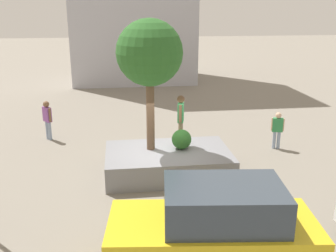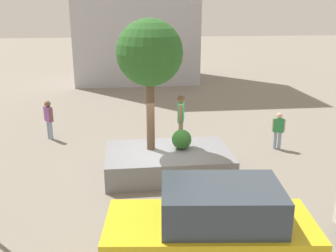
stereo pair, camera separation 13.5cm
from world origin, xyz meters
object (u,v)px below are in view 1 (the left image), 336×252
(plaza_tree, at_px, (150,54))
(skateboarder, at_px, (181,116))
(skateboard, at_px, (180,144))
(bystander_watching, at_px, (277,128))
(planter_ledge, at_px, (168,162))
(taxi_cab, at_px, (215,229))
(passerby_with_bag, at_px, (47,118))

(plaza_tree, height_order, skateboarder, plaza_tree)
(skateboard, xyz_separation_m, bystander_watching, (-4.19, -1.36, -0.00))
(planter_ledge, bearing_deg, taxi_cab, 93.63)
(taxi_cab, relative_size, passerby_with_bag, 2.69)
(planter_ledge, distance_m, bystander_watching, 5.08)
(planter_ledge, bearing_deg, plaza_tree, -26.60)
(passerby_with_bag, bearing_deg, planter_ledge, 138.08)
(plaza_tree, bearing_deg, passerby_with_bag, -43.60)
(planter_ledge, height_order, bystander_watching, bystander_watching)
(skateboard, distance_m, bystander_watching, 4.41)
(passerby_with_bag, bearing_deg, bystander_watching, 165.91)
(plaza_tree, relative_size, bystander_watching, 2.89)
(planter_ledge, relative_size, passerby_with_bag, 2.48)
(bystander_watching, bearing_deg, plaza_tree, 16.64)
(plaza_tree, height_order, passerby_with_bag, plaza_tree)
(skateboarder, relative_size, bystander_watching, 1.15)
(planter_ledge, height_order, passerby_with_bag, passerby_with_bag)
(skateboarder, xyz_separation_m, passerby_with_bag, (5.21, -3.72, -0.92))
(passerby_with_bag, xyz_separation_m, bystander_watching, (-9.40, 2.36, -0.11))
(taxi_cab, bearing_deg, skateboard, -91.76)
(planter_ledge, relative_size, skateboarder, 2.43)
(plaza_tree, xyz_separation_m, bystander_watching, (-5.27, -1.57, -3.24))
(plaza_tree, relative_size, passerby_with_bag, 2.57)
(passerby_with_bag, bearing_deg, skateboard, 144.47)
(planter_ledge, distance_m, plaza_tree, 3.76)
(planter_ledge, height_order, skateboarder, skateboarder)
(plaza_tree, bearing_deg, skateboarder, -168.77)
(skateboarder, xyz_separation_m, bystander_watching, (-4.19, -1.36, -1.03))
(planter_ledge, xyz_separation_m, skateboard, (-0.51, -0.50, 0.47))
(skateboard, relative_size, bystander_watching, 0.54)
(plaza_tree, xyz_separation_m, passerby_with_bag, (4.13, -3.93, -3.13))
(planter_ledge, height_order, plaza_tree, plaza_tree)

